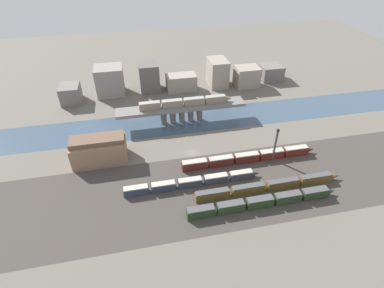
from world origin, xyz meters
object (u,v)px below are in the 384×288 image
at_px(train_yard_outer, 249,157).
at_px(warehouse_building, 99,149).
at_px(train_yard_mid, 269,186).
at_px(train_on_bridge, 186,102).
at_px(train_yard_far, 193,182).
at_px(train_yard_near, 263,202).
at_px(signal_tower, 275,145).

bearing_deg(train_yard_outer, warehouse_building, 167.08).
bearing_deg(train_yard_mid, train_on_bridge, 111.13).
height_order(train_on_bridge, train_yard_far, train_on_bridge).
height_order(train_on_bridge, warehouse_building, train_on_bridge).
bearing_deg(train_yard_far, train_yard_near, -34.65).
distance_m(train_on_bridge, signal_tower, 49.67).
height_order(train_on_bridge, signal_tower, signal_tower).
bearing_deg(train_yard_far, train_yard_mid, -16.37).
xyz_separation_m(train_yard_outer, signal_tower, (10.40, -1.14, 5.71)).
bearing_deg(signal_tower, train_yard_outer, 173.73).
bearing_deg(train_yard_mid, train_yard_far, 163.63).
distance_m(train_yard_near, signal_tower, 28.84).
distance_m(train_yard_outer, signal_tower, 11.92).
xyz_separation_m(train_yard_near, signal_tower, (14.80, 24.07, 5.77)).
distance_m(train_yard_near, train_yard_mid, 9.19).
bearing_deg(train_yard_outer, train_on_bridge, 118.26).
bearing_deg(train_yard_outer, signal_tower, -6.27).
height_order(train_yard_far, train_yard_outer, train_yard_outer).
height_order(train_yard_mid, train_yard_outer, train_yard_outer).
bearing_deg(train_yard_far, warehouse_building, 146.08).
bearing_deg(train_on_bridge, train_yard_mid, -68.87).
bearing_deg(train_yard_mid, warehouse_building, 153.16).
height_order(train_on_bridge, train_yard_mid, train_on_bridge).
distance_m(train_yard_mid, train_yard_outer, 18.00).
distance_m(train_yard_far, signal_tower, 38.66).
xyz_separation_m(train_on_bridge, warehouse_building, (-42.34, -23.39, -5.62)).
relative_size(train_yard_mid, signal_tower, 3.80).
xyz_separation_m(train_yard_outer, warehouse_building, (-62.63, 14.37, 3.50)).
bearing_deg(train_yard_mid, signal_tower, 61.40).
height_order(train_yard_mid, signal_tower, signal_tower).
xyz_separation_m(train_yard_near, warehouse_building, (-58.24, 39.58, 3.56)).
height_order(train_yard_mid, warehouse_building, warehouse_building).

